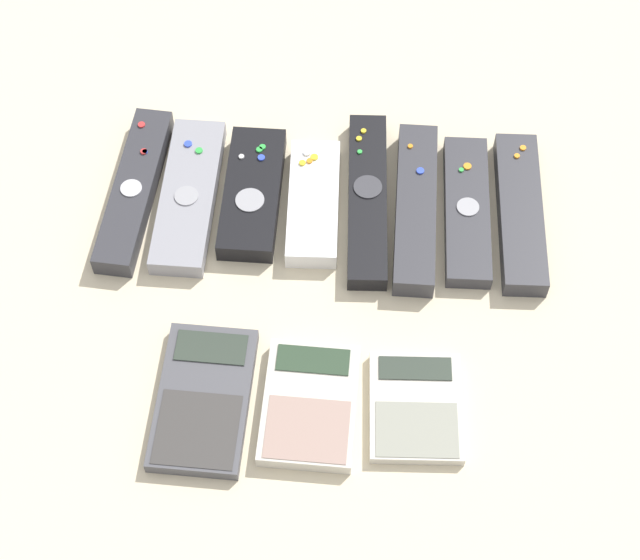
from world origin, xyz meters
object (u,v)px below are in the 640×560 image
at_px(remote_2, 252,193).
at_px(calculator_2, 416,407).
at_px(remote_5, 416,208).
at_px(calculator_1, 309,404).
at_px(remote_3, 313,203).
at_px(calculator_0, 204,399).
at_px(remote_0, 134,190).
at_px(remote_7, 520,212).
at_px(remote_1, 189,196).
at_px(remote_4, 367,199).
at_px(remote_6, 467,210).

distance_m(remote_2, calculator_2, 0.30).
xyz_separation_m(remote_5, calculator_1, (-0.10, -0.24, -0.00)).
xyz_separation_m(remote_3, remote_5, (0.11, 0.00, 0.00)).
bearing_deg(calculator_1, calculator_2, 4.33).
bearing_deg(calculator_2, remote_5, 88.75).
bearing_deg(calculator_0, calculator_1, 1.92).
relative_size(remote_0, remote_7, 1.06).
relative_size(remote_1, remote_3, 1.25).
distance_m(remote_5, remote_7, 0.11).
relative_size(remote_2, remote_7, 0.82).
relative_size(remote_1, remote_4, 0.89).
distance_m(remote_4, remote_6, 0.11).
distance_m(remote_2, remote_6, 0.23).
height_order(remote_1, remote_4, same).
bearing_deg(remote_2, calculator_0, -94.76).
bearing_deg(calculator_0, remote_5, 51.70).
xyz_separation_m(remote_6, calculator_2, (-0.05, -0.23, -0.00)).
relative_size(remote_5, remote_6, 1.12).
distance_m(remote_0, remote_6, 0.36).
distance_m(remote_4, remote_7, 0.16).
height_order(remote_6, remote_7, remote_7).
relative_size(remote_3, remote_7, 0.79).
height_order(calculator_1, calculator_2, calculator_1).
relative_size(remote_3, calculator_1, 1.20).
bearing_deg(remote_5, remote_3, -179.87).
bearing_deg(remote_6, remote_1, 179.27).
bearing_deg(remote_6, calculator_2, -102.99).
xyz_separation_m(remote_1, remote_7, (0.36, 0.00, 0.00)).
relative_size(remote_7, calculator_0, 1.28).
height_order(remote_4, calculator_0, remote_4).
bearing_deg(remote_6, remote_7, -1.47).
bearing_deg(remote_1, remote_5, 0.33).
height_order(remote_0, remote_1, remote_0).
height_order(remote_4, remote_6, remote_4).
xyz_separation_m(remote_5, calculator_0, (-0.20, -0.24, -0.01)).
bearing_deg(remote_0, remote_3, 2.96).
bearing_deg(remote_5, remote_4, 170.00).
bearing_deg(remote_0, remote_1, 1.31).
xyz_separation_m(remote_0, remote_7, (0.41, -0.00, -0.00)).
bearing_deg(remote_1, calculator_0, -78.39).
distance_m(remote_1, calculator_1, 0.28).
height_order(remote_6, calculator_2, remote_6).
relative_size(remote_0, remote_4, 0.95).
xyz_separation_m(remote_2, remote_4, (0.12, 0.00, -0.00)).
relative_size(remote_1, calculator_1, 1.50).
xyz_separation_m(remote_3, calculator_2, (0.12, -0.23, -0.00)).
relative_size(remote_4, calculator_0, 1.42).
distance_m(remote_1, calculator_0, 0.24).
relative_size(remote_1, calculator_2, 1.67).
relative_size(remote_0, remote_5, 1.01).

